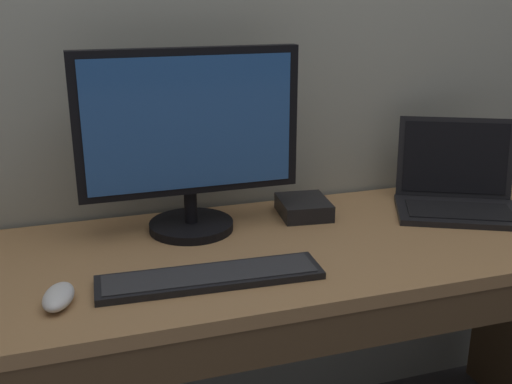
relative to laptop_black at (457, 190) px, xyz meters
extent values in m
cube|color=#A87A4C|center=(-0.53, -0.08, -0.07)|extent=(1.68, 0.61, 0.03)
cube|color=brown|center=(-0.53, -0.37, -0.13)|extent=(1.61, 0.02, 0.09)
cube|color=black|center=(-0.02, -0.04, -0.05)|extent=(0.39, 0.34, 0.02)
cube|color=black|center=(-0.03, -0.05, -0.04)|extent=(0.31, 0.24, 0.00)
cube|color=black|center=(0.03, 0.07, 0.07)|extent=(0.31, 0.18, 0.23)
cube|color=black|center=(0.03, 0.07, 0.07)|extent=(0.28, 0.16, 0.20)
cylinder|color=black|center=(-0.74, 0.07, -0.04)|extent=(0.22, 0.22, 0.02)
cylinder|color=black|center=(-0.74, 0.07, 0.01)|extent=(0.03, 0.03, 0.09)
cube|color=black|center=(-0.74, 0.06, 0.23)|extent=(0.55, 0.03, 0.35)
cube|color=#28569E|center=(-0.74, 0.04, 0.23)|extent=(0.50, 0.00, 0.32)
cube|color=black|center=(-0.76, -0.22, -0.05)|extent=(0.49, 0.14, 0.02)
cube|color=#2D2D30|center=(-0.76, -0.22, -0.04)|extent=(0.46, 0.12, 0.00)
ellipsoid|color=white|center=(-1.07, -0.23, -0.04)|extent=(0.08, 0.12, 0.03)
cube|color=black|center=(-0.43, 0.09, -0.03)|extent=(0.15, 0.17, 0.04)
camera|label=1|loc=(-1.02, -1.37, 0.54)|focal=42.67mm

